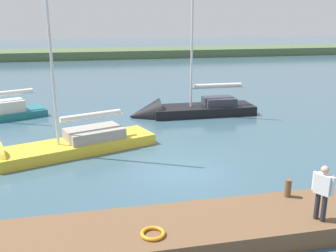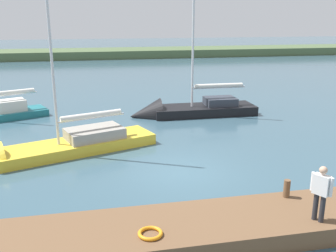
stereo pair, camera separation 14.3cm
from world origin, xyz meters
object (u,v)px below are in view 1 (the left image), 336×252
life_ring_buoy (153,233)px  person_on_dock (323,190)px  mooring_post_near (288,188)px  sailboat_behind_pier (183,112)px  sailboat_far_left (53,153)px

life_ring_buoy → person_on_dock: 4.77m
mooring_post_near → sailboat_behind_pier: bearing=-89.3°
mooring_post_near → person_on_dock: 1.64m
life_ring_buoy → sailboat_behind_pier: bearing=-107.2°
mooring_post_near → person_on_dock: (-0.14, 1.51, 0.64)m
sailboat_behind_pier → mooring_post_near: bearing=91.0°
mooring_post_near → sailboat_behind_pier: sailboat_behind_pier is taller
person_on_dock → sailboat_behind_pier: bearing=-119.4°
life_ring_buoy → mooring_post_near: bearing=-164.0°
sailboat_far_left → sailboat_behind_pier: bearing=-161.6°
mooring_post_near → sailboat_far_left: (7.70, -6.90, -0.70)m
mooring_post_near → life_ring_buoy: mooring_post_near is taller
mooring_post_near → person_on_dock: size_ratio=0.35×
mooring_post_near → sailboat_far_left: 10.36m
life_ring_buoy → sailboat_behind_pier: sailboat_behind_pier is taller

